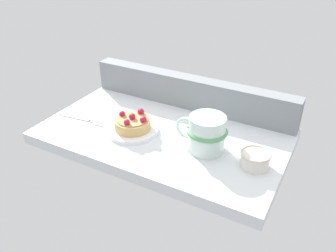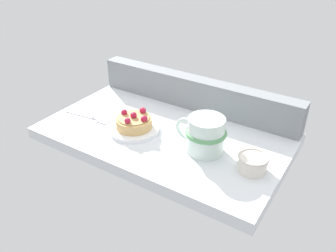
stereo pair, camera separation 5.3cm
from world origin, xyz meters
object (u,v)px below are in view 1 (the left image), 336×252
(dessert_plate, at_px, (133,130))
(dessert_fork, at_px, (83,119))
(raspberry_tart, at_px, (133,123))
(coffee_mug, at_px, (206,133))
(sugar_bowl, at_px, (255,159))

(dessert_plate, distance_m, dessert_fork, 0.16)
(raspberry_tart, bearing_deg, coffee_mug, 4.64)
(coffee_mug, distance_m, sugar_bowl, 0.13)
(coffee_mug, bearing_deg, dessert_fork, -175.03)
(sugar_bowl, bearing_deg, dessert_fork, -177.49)
(dessert_plate, bearing_deg, coffee_mug, 4.71)
(dessert_plate, relative_size, dessert_fork, 0.84)
(raspberry_tart, distance_m, coffee_mug, 0.20)
(coffee_mug, bearing_deg, dessert_plate, -175.29)
(dessert_plate, height_order, coffee_mug, coffee_mug)
(dessert_plate, bearing_deg, raspberry_tart, 40.46)
(dessert_fork, bearing_deg, coffee_mug, 4.97)
(dessert_plate, height_order, raspberry_tart, raspberry_tart)
(raspberry_tart, bearing_deg, sugar_bowl, 1.11)
(dessert_plate, xyz_separation_m, sugar_bowl, (0.33, 0.01, 0.02))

